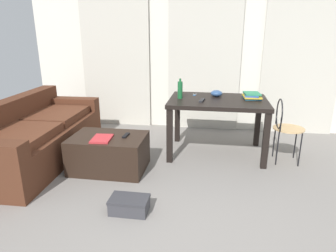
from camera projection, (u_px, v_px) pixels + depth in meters
ground_plane at (193, 178)px, 3.39m from camera, size 7.30×7.30×0.00m
wall_back at (205, 46)px, 4.79m from camera, size 5.72×0.10×2.68m
curtains at (204, 60)px, 4.77m from camera, size 4.07×0.03×2.25m
couch at (35, 137)px, 3.78m from camera, size 0.93×2.12×0.77m
coffee_table at (109, 153)px, 3.54m from camera, size 0.85×0.59×0.41m
craft_table at (218, 107)px, 3.87m from camera, size 1.24×0.86×0.74m
wire_chair at (284, 123)px, 3.67m from camera, size 0.37×0.37×0.80m
bottle_near at (180, 90)px, 3.86m from camera, size 0.06×0.06×0.26m
bowl at (217, 93)px, 3.99m from camera, size 0.15×0.15×0.08m
book_stack at (252, 96)px, 3.87m from camera, size 0.23×0.30×0.08m
tv_remote_on_table at (202, 100)px, 3.73m from camera, size 0.07×0.18×0.02m
scissors at (194, 95)px, 4.09m from camera, size 0.06×0.12×0.00m
tv_remote_primary at (126, 135)px, 3.48m from camera, size 0.05×0.15×0.02m
magazine at (102, 139)px, 3.37m from camera, size 0.23×0.30×0.02m
shoebox at (129, 205)px, 2.73m from camera, size 0.35×0.22×0.14m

